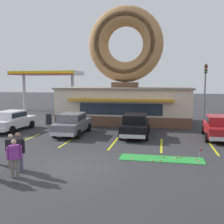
{
  "coord_description": "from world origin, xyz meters",
  "views": [
    {
      "loc": [
        4.15,
        -11.06,
        3.88
      ],
      "look_at": [
        1.02,
        5.0,
        2.0
      ],
      "focal_mm": 42.0,
      "sensor_mm": 36.0,
      "label": 1
    }
  ],
  "objects_px": {
    "golf_ball": "(137,156)",
    "trash_bin": "(49,119)",
    "putting_flag_pin": "(200,152)",
    "pedestrian_clipboard_woman": "(14,157)",
    "car_grey": "(72,123)",
    "pedestrian_blue_sweater_man": "(19,150)",
    "traffic_light_pole": "(205,84)",
    "car_red": "(219,126)",
    "pedestrian_beanie_man": "(11,149)",
    "car_black": "(135,124)",
    "car_white": "(12,120)"
  },
  "relations": [
    {
      "from": "pedestrian_beanie_man",
      "to": "traffic_light_pole",
      "type": "distance_m",
      "value": 22.42
    },
    {
      "from": "putting_flag_pin",
      "to": "trash_bin",
      "type": "distance_m",
      "value": 15.06
    },
    {
      "from": "pedestrian_blue_sweater_man",
      "to": "traffic_light_pole",
      "type": "xyz_separation_m",
      "value": [
        10.49,
        19.7,
        2.75
      ]
    },
    {
      "from": "pedestrian_clipboard_woman",
      "to": "car_red",
      "type": "bearing_deg",
      "value": 44.07
    },
    {
      "from": "putting_flag_pin",
      "to": "car_red",
      "type": "distance_m",
      "value": 5.84
    },
    {
      "from": "car_red",
      "to": "car_white",
      "type": "relative_size",
      "value": 1.0
    },
    {
      "from": "car_red",
      "to": "traffic_light_pole",
      "type": "height_order",
      "value": "traffic_light_pole"
    },
    {
      "from": "putting_flag_pin",
      "to": "car_white",
      "type": "bearing_deg",
      "value": 158.07
    },
    {
      "from": "trash_bin",
      "to": "car_white",
      "type": "bearing_deg",
      "value": -114.0
    },
    {
      "from": "putting_flag_pin",
      "to": "car_black",
      "type": "xyz_separation_m",
      "value": [
        -3.78,
        5.25,
        0.43
      ]
    },
    {
      "from": "golf_ball",
      "to": "car_black",
      "type": "distance_m",
      "value": 5.4
    },
    {
      "from": "car_red",
      "to": "car_black",
      "type": "relative_size",
      "value": 1.01
    },
    {
      "from": "pedestrian_blue_sweater_man",
      "to": "car_white",
      "type": "bearing_deg",
      "value": 123.34
    },
    {
      "from": "car_red",
      "to": "car_black",
      "type": "bearing_deg",
      "value": -177.53
    },
    {
      "from": "car_white",
      "to": "pedestrian_beanie_man",
      "type": "xyz_separation_m",
      "value": [
        5.09,
        -8.26,
        -0.02
      ]
    },
    {
      "from": "putting_flag_pin",
      "to": "car_black",
      "type": "distance_m",
      "value": 6.48
    },
    {
      "from": "car_grey",
      "to": "pedestrian_clipboard_woman",
      "type": "relative_size",
      "value": 2.89
    },
    {
      "from": "golf_ball",
      "to": "trash_bin",
      "type": "bearing_deg",
      "value": 135.02
    },
    {
      "from": "car_black",
      "to": "trash_bin",
      "type": "height_order",
      "value": "car_black"
    },
    {
      "from": "pedestrian_beanie_man",
      "to": "golf_ball",
      "type": "bearing_deg",
      "value": 26.54
    },
    {
      "from": "golf_ball",
      "to": "car_black",
      "type": "bearing_deg",
      "value": 97.08
    },
    {
      "from": "car_grey",
      "to": "trash_bin",
      "type": "relative_size",
      "value": 4.69
    },
    {
      "from": "car_red",
      "to": "traffic_light_pole",
      "type": "distance_m",
      "value": 11.36
    },
    {
      "from": "car_grey",
      "to": "pedestrian_beanie_man",
      "type": "xyz_separation_m",
      "value": [
        -0.15,
        -7.77,
        -0.02
      ]
    },
    {
      "from": "car_red",
      "to": "pedestrian_beanie_man",
      "type": "distance_m",
      "value": 13.36
    },
    {
      "from": "car_black",
      "to": "car_white",
      "type": "bearing_deg",
      "value": 178.56
    },
    {
      "from": "putting_flag_pin",
      "to": "trash_bin",
      "type": "xyz_separation_m",
      "value": [
        -12.12,
        8.94,
        0.06
      ]
    },
    {
      "from": "car_red",
      "to": "car_grey",
      "type": "height_order",
      "value": "same"
    },
    {
      "from": "car_grey",
      "to": "trash_bin",
      "type": "xyz_separation_m",
      "value": [
        -3.7,
        3.93,
        -0.37
      ]
    },
    {
      "from": "car_white",
      "to": "traffic_light_pole",
      "type": "bearing_deg",
      "value": 34.1
    },
    {
      "from": "pedestrian_clipboard_woman",
      "to": "traffic_light_pole",
      "type": "xyz_separation_m",
      "value": [
        10.3,
        20.35,
        2.84
      ]
    },
    {
      "from": "golf_ball",
      "to": "car_red",
      "type": "height_order",
      "value": "car_red"
    },
    {
      "from": "pedestrian_blue_sweater_man",
      "to": "pedestrian_clipboard_woman",
      "type": "height_order",
      "value": "pedestrian_blue_sweater_man"
    },
    {
      "from": "car_grey",
      "to": "pedestrian_clipboard_woman",
      "type": "height_order",
      "value": "car_grey"
    },
    {
      "from": "car_black",
      "to": "golf_ball",
      "type": "bearing_deg",
      "value": -82.92
    },
    {
      "from": "car_red",
      "to": "pedestrian_beanie_man",
      "type": "xyz_separation_m",
      "value": [
        -10.51,
        -8.26,
        -0.02
      ]
    },
    {
      "from": "car_red",
      "to": "golf_ball",
      "type": "bearing_deg",
      "value": -132.41
    },
    {
      "from": "putting_flag_pin",
      "to": "pedestrian_clipboard_woman",
      "type": "distance_m",
      "value": 8.65
    },
    {
      "from": "trash_bin",
      "to": "golf_ball",
      "type": "bearing_deg",
      "value": -44.98
    },
    {
      "from": "trash_bin",
      "to": "pedestrian_clipboard_woman",
      "type": "bearing_deg",
      "value": -71.09
    },
    {
      "from": "pedestrian_clipboard_woman",
      "to": "pedestrian_beanie_man",
      "type": "height_order",
      "value": "pedestrian_clipboard_woman"
    },
    {
      "from": "car_red",
      "to": "pedestrian_clipboard_woman",
      "type": "height_order",
      "value": "car_red"
    },
    {
      "from": "pedestrian_beanie_man",
      "to": "traffic_light_pole",
      "type": "height_order",
      "value": "traffic_light_pole"
    },
    {
      "from": "golf_ball",
      "to": "trash_bin",
      "type": "xyz_separation_m",
      "value": [
        -8.99,
        8.99,
        0.45
      ]
    },
    {
      "from": "car_red",
      "to": "car_white",
      "type": "height_order",
      "value": "same"
    },
    {
      "from": "car_black",
      "to": "pedestrian_blue_sweater_man",
      "type": "bearing_deg",
      "value": -116.07
    },
    {
      "from": "putting_flag_pin",
      "to": "car_grey",
      "type": "relative_size",
      "value": 0.12
    },
    {
      "from": "car_white",
      "to": "car_black",
      "type": "bearing_deg",
      "value": -1.44
    },
    {
      "from": "car_white",
      "to": "pedestrian_clipboard_woman",
      "type": "relative_size",
      "value": 2.93
    },
    {
      "from": "traffic_light_pole",
      "to": "putting_flag_pin",
      "type": "bearing_deg",
      "value": -98.88
    }
  ]
}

